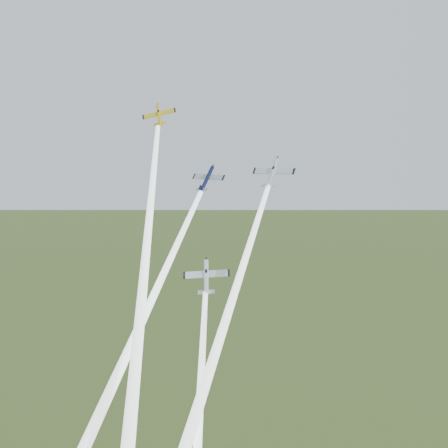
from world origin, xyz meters
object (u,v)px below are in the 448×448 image
Objects in this scene: plane_navy at (207,179)px; plane_silver_low at (206,277)px; plane_silver_right at (273,173)px; plane_yellow at (159,115)px.

plane_navy reaches higher than plane_silver_low.
plane_silver_low is (1.62, -8.95, -17.47)m from plane_navy.
plane_navy is at bearing -153.19° from plane_silver_right.
plane_yellow reaches higher than plane_navy.
plane_silver_low is (-10.98, -11.00, -18.59)m from plane_silver_right.
plane_silver_low is at bearing -58.30° from plane_yellow.
plane_navy is at bearing 93.09° from plane_silver_low.
plane_silver_right is at bearing 37.91° from plane_silver_low.
plane_navy is 19.70m from plane_silver_low.
plane_yellow is 0.96× the size of plane_navy.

